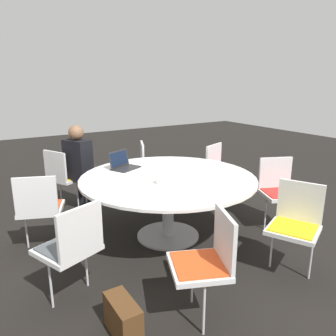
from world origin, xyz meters
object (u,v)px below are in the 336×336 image
Objects in this scene: chair_1 at (40,205)px; chair_2 at (72,244)px; chair_3 at (207,257)px; coffee_cup at (159,179)px; chair_0 at (63,174)px; chair_7 at (151,165)px; laptop at (123,164)px; person_0 at (79,162)px; chair_5 at (279,187)px; handbag at (123,318)px; chair_4 at (296,220)px; chair_6 at (221,168)px.

chair_1 and chair_2 have the same top height.
chair_3 reaches higher than coffee_cup.
chair_0 and chair_7 have the same top height.
laptop is (-0.90, -0.51, 0.27)m from chair_0.
chair_3 is (-2.81, -0.32, 0.00)m from chair_0.
chair_0 and chair_1 have the same top height.
chair_1 is 1.13m from person_0.
chair_1 is at bearing -41.27° from chair_7.
chair_5 is 2.64m from person_0.
handbag is at bearing -32.24° from chair_0.
chair_0 is 1.00× the size of chair_5.
coffee_cup is at bearing 11.77° from chair_5.
chair_4 is 1.00× the size of chair_5.
chair_7 is at bearing -64.51° from chair_6.
laptop reaches higher than handbag.
coffee_cup is at bearing -6.80° from chair_0.
chair_4 is at bearing -140.58° from coffee_cup.
chair_5 is at bearing -66.35° from chair_4.
chair_1 is at bearing 162.05° from laptop.
chair_1 is at bearing 71.26° from chair_2.
chair_4 is 2.54m from chair_7.
chair_2 is 2.14× the size of laptop.
chair_2 is 2.40× the size of handbag.
laptop is (1.90, -0.19, 0.27)m from chair_3.
chair_7 is (-0.19, -1.29, 0.00)m from chair_0.
person_0 is (-0.18, -0.18, 0.19)m from chair_0.
person_0 is at bearing -42.70° from chair_6.
handbag is at bearing 38.71° from chair_5.
chair_2 is 2.79m from chair_6.
chair_1 is 1.00× the size of chair_2.
chair_7 is at bearing 55.80° from chair_0.
chair_0 is at bearing 93.74° from laptop.
chair_3 is at bearing 26.07° from chair_6.
chair_2 and chair_5 have the same top height.
person_0 is (2.63, 0.14, 0.19)m from chair_3.
handbag is at bearing -36.77° from person_0.
laptop is at bearing -22.12° from chair_6.
laptop is 1.12× the size of handbag.
chair_0 is at bearing -74.89° from chair_7.
chair_4 is 1.90m from chair_6.
chair_5 is at bearing 21.12° from person_0.
chair_6 is at bearing 70.08° from chair_7.
chair_1 and chair_3 have the same top height.
chair_3 is at bearing 48.21° from chair_5.
person_0 is 3.00× the size of laptop.
chair_4 is at bearing 71.91° from chair_5.
handbag is (-0.97, 0.88, -0.65)m from coffee_cup.
chair_4 is 1.79m from handbag.
chair_0 is 1.00× the size of chair_4.
chair_5 is at bearing -19.53° from chair_2.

